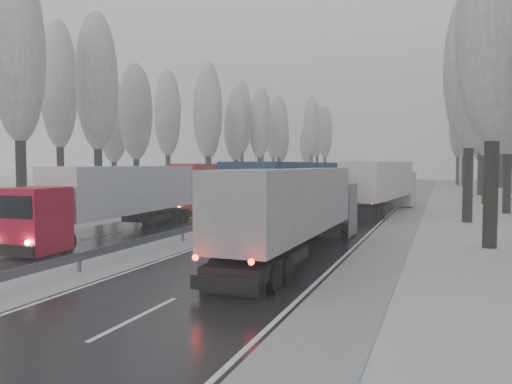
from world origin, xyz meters
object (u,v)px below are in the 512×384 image
Objects in this scene: truck_cream_box at (383,183)px; truck_blue_box at (296,194)px; truck_grey_tarp at (298,206)px; box_truck_distant at (382,179)px; truck_red_red at (204,182)px; truck_red_white at (117,195)px.

truck_blue_box is at bearing -94.12° from truck_cream_box.
truck_grey_tarp is 0.90× the size of truck_cream_box.
truck_blue_box is 16.29m from truck_cream_box.
truck_grey_tarp is 1.94× the size of box_truck_distant.
box_truck_distant is 49.07m from truck_red_red.
box_truck_distant is at bearing 91.39° from truck_blue_box.
box_truck_distant is at bearing 71.67° from truck_red_red.
truck_red_red reaches higher than truck_grey_tarp.
box_truck_distant is (-5.22, 47.16, -1.05)m from truck_cream_box.
truck_cream_box is 2.15× the size of box_truck_distant.
truck_red_white is (-12.93, -18.87, -0.19)m from truck_cream_box.
truck_red_red is (-3.47, 18.26, 0.10)m from truck_red_white.
box_truck_distant is 0.51× the size of truck_red_white.
truck_grey_tarp is 0.93× the size of truck_blue_box.
truck_red_white is at bearing 166.31° from truck_grey_tarp.
truck_blue_box is at bearing 13.50° from truck_red_white.
box_truck_distant is (-2.13, 63.15, -0.99)m from truck_blue_box.
truck_red_red is (-13.30, 15.38, -0.03)m from truck_blue_box.
truck_cream_box reaches higher than truck_red_red.
truck_blue_box reaches higher than truck_red_white.
truck_red_white is at bearing -117.59° from truck_cream_box.
truck_blue_box is 63.20m from box_truck_distant.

